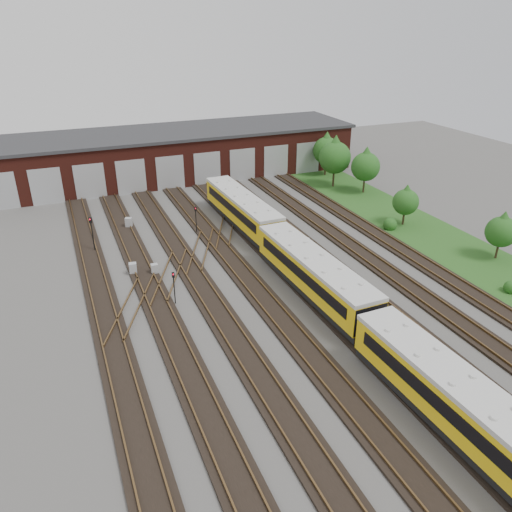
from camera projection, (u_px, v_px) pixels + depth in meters
name	position (u px, v px, depth m)	size (l,w,h in m)	color
ground	(305.00, 316.00, 37.75)	(120.00, 120.00, 0.00)	#44423F
track_network	(300.00, 311.00, 38.14)	(30.40, 70.00, 0.33)	black
maintenance_shed	(174.00, 153.00, 69.65)	(51.00, 12.50, 6.35)	#4B1A12
grass_verge	(421.00, 231.00, 52.61)	(8.00, 55.00, 0.05)	#1E4D19
metro_train	(314.00, 274.00, 39.74)	(3.15, 47.18, 3.12)	black
signal_mast_0	(92.00, 230.00, 47.14)	(0.31, 0.29, 3.50)	black
signal_mast_1	(174.00, 284.00, 38.61)	(0.23, 0.21, 2.76)	black
signal_mast_2	(196.00, 217.00, 51.16)	(0.24, 0.23, 2.98)	black
signal_mast_3	(289.00, 258.00, 41.96)	(0.26, 0.24, 3.26)	black
relay_cabinet_0	(133.00, 269.00, 43.60)	(0.64, 0.54, 1.07)	#A2A4A7
relay_cabinet_1	(129.00, 223.00, 53.21)	(0.68, 0.56, 1.13)	#A2A4A7
relay_cabinet_2	(155.00, 269.00, 43.60)	(0.59, 0.49, 0.98)	#A2A4A7
relay_cabinet_3	(244.00, 210.00, 56.94)	(0.63, 0.52, 1.05)	#A2A4A7
relay_cabinet_4	(306.00, 242.00, 48.94)	(0.54, 0.45, 0.89)	#A2A4A7
tree_0	(335.00, 154.00, 64.51)	(4.14, 4.14, 6.87)	#332617
tree_1	(326.00, 147.00, 69.49)	(3.74, 3.74, 6.20)	#332617
tree_2	(366.00, 163.00, 62.45)	(3.61, 3.61, 5.98)	#332617
tree_3	(406.00, 199.00, 52.95)	(2.77, 2.77, 4.59)	#332617
tree_4	(502.00, 228.00, 45.40)	(2.85, 2.85, 4.72)	#332617
bush_0	(511.00, 286.00, 40.74)	(1.18, 1.18, 1.18)	#184A15
bush_1	(390.00, 223.00, 52.82)	(1.46, 1.46, 1.46)	#184A15
bush_2	(325.00, 164.00, 74.01)	(1.39, 1.39, 1.39)	#184A15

